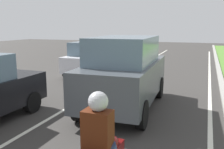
% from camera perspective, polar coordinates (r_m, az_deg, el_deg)
% --- Properties ---
extents(ground_plane, '(60.00, 60.00, 0.00)m').
position_cam_1_polar(ground_plane, '(12.64, 4.61, -1.02)').
color(ground_plane, '#383533').
extents(lane_line_center, '(0.12, 32.00, 0.01)m').
position_cam_1_polar(lane_line_center, '(12.84, 1.61, -0.78)').
color(lane_line_center, silver).
rests_on(lane_line_center, ground).
extents(lane_line_right_edge, '(0.12, 32.00, 0.01)m').
position_cam_1_polar(lane_line_right_edge, '(12.17, 21.13, -2.18)').
color(lane_line_right_edge, silver).
rests_on(lane_line_right_edge, ground).
extents(curb_right, '(0.24, 48.00, 0.12)m').
position_cam_1_polar(curb_right, '(12.18, 23.50, -2.07)').
color(curb_right, '#9E9B93').
rests_on(curb_right, ground).
extents(car_suv_ahead, '(2.11, 4.57, 2.28)m').
position_cam_1_polar(car_suv_ahead, '(7.97, 2.93, 0.50)').
color(car_suv_ahead, '#474C51').
rests_on(car_suv_ahead, ground).
extents(car_hatchback_far, '(1.78, 3.72, 1.78)m').
position_cam_1_polar(car_hatchback_far, '(13.62, -4.88, 3.60)').
color(car_hatchback_far, silver).
rests_on(car_hatchback_far, ground).
extents(rider_person, '(0.50, 0.40, 1.16)m').
position_cam_1_polar(rider_person, '(3.58, -3.05, -12.37)').
color(rider_person, '#4C1E0C').
rests_on(rider_person, ground).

